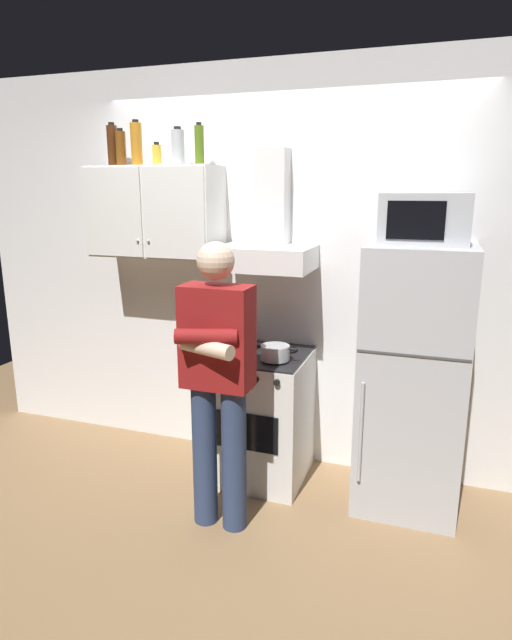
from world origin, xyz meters
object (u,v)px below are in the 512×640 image
object	(u,v)px
microwave	(425,219)
bottle_rum_dark	(113,146)
cooking_pot	(275,352)
bottle_olive_oil	(199,145)
bottle_canister_steel	(178,147)
bottle_beer_brown	(121,148)
range_hood	(268,238)
refrigerator	(413,379)
person_standing	(217,378)
upper_cabinet	(155,212)
bottle_spice_jar	(157,155)
bottle_liquor_amber	(136,144)
stove_oven	(261,415)

from	to	relation	value
microwave	bottle_rum_dark	xyz separation A→B (m)	(-2.06, 0.11, 0.45)
cooking_pot	bottle_olive_oil	bearing A→B (deg)	157.21
bottle_canister_steel	bottle_rum_dark	bearing A→B (deg)	179.31
bottle_rum_dark	bottle_canister_steel	size ratio (longest dim) A/B	1.18
cooking_pot	bottle_beer_brown	world-z (taller)	bottle_beer_brown
microwave	range_hood	bearing A→B (deg)	173.54
refrigerator	person_standing	xyz separation A→B (m)	(-1.00, -0.61, 0.10)
upper_cabinet	bottle_beer_brown	world-z (taller)	bottle_beer_brown
upper_cabinet	bottle_spice_jar	world-z (taller)	bottle_spice_jar
microwave	bottle_rum_dark	distance (m)	2.11
person_standing	bottle_olive_oil	size ratio (longest dim) A/B	6.30
bottle_liquor_amber	bottle_canister_steel	world-z (taller)	bottle_liquor_amber
bottle_spice_jar	bottle_liquor_amber	distance (m)	0.17
microwave	bottle_canister_steel	xyz separation A→B (m)	(-1.56, 0.11, 0.42)
upper_cabinet	stove_oven	world-z (taller)	upper_cabinet
person_standing	bottle_canister_steel	distance (m)	1.56
person_standing	bottle_beer_brown	distance (m)	1.75
cooking_pot	bottle_liquor_amber	size ratio (longest dim) A/B	0.97
microwave	bottle_liquor_amber	xyz separation A→B (m)	(-1.85, 0.08, 0.45)
bottle_spice_jar	bottle_rum_dark	bearing A→B (deg)	174.69
range_hood	bottle_spice_jar	xyz separation A→B (m)	(-0.75, -0.03, 0.52)
stove_oven	bottle_liquor_amber	size ratio (longest dim) A/B	3.01
bottle_olive_oil	bottle_beer_brown	world-z (taller)	bottle_olive_oil
range_hood	refrigerator	xyz separation A→B (m)	(0.95, -0.13, -0.80)
range_hood	cooking_pot	distance (m)	0.73
cooking_pot	bottle_liquor_amber	bearing A→B (deg)	168.08
refrigerator	bottle_beer_brown	bearing A→B (deg)	177.01
stove_oven	bottle_spice_jar	distance (m)	1.85
refrigerator	bottle_spice_jar	xyz separation A→B (m)	(-1.70, 0.10, 1.32)
refrigerator	bottle_rum_dark	distance (m)	2.49
person_standing	cooking_pot	bearing A→B (deg)	69.70
range_hood	bottle_spice_jar	size ratio (longest dim) A/B	5.11
bottle_olive_oil	bottle_beer_brown	distance (m)	0.56
bottle_spice_jar	bottle_olive_oil	bearing A→B (deg)	6.17
refrigerator	cooking_pot	xyz separation A→B (m)	(-0.82, -0.12, 0.12)
range_hood	bottle_olive_oil	world-z (taller)	bottle_olive_oil
person_standing	bottle_beer_brown	xyz separation A→B (m)	(-0.98, 0.71, 1.26)
microwave	bottle_beer_brown	xyz separation A→B (m)	(-1.98, 0.09, 0.42)
stove_oven	refrigerator	size ratio (longest dim) A/B	0.55
upper_cabinet	refrigerator	world-z (taller)	upper_cabinet
person_standing	bottle_olive_oil	distance (m)	1.53
microwave	bottle_olive_oil	distance (m)	1.48
refrigerator	bottle_olive_oil	distance (m)	1.98
range_hood	bottle_spice_jar	distance (m)	0.92
range_hood	bottle_canister_steel	xyz separation A→B (m)	(-0.61, -0.00, 0.57)
stove_oven	bottle_olive_oil	xyz separation A→B (m)	(-0.46, 0.13, 1.74)
bottle_olive_oil	bottle_rum_dark	world-z (taller)	bottle_rum_dark
bottle_liquor_amber	bottle_spice_jar	bearing A→B (deg)	-0.04
range_hood	bottle_canister_steel	world-z (taller)	bottle_canister_steel
stove_oven	bottle_rum_dark	size ratio (longest dim) A/B	3.08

